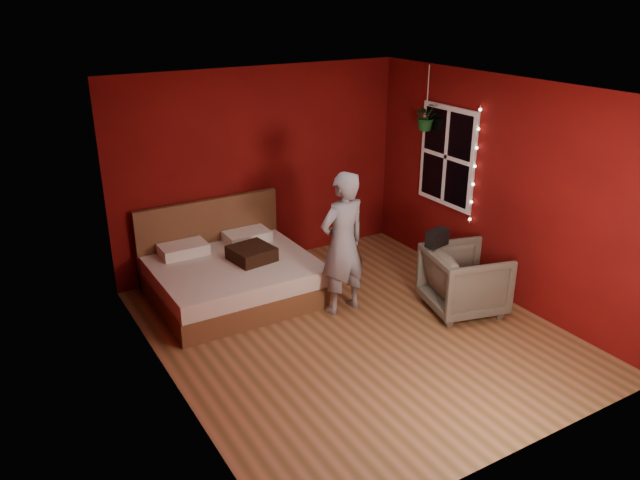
{
  "coord_description": "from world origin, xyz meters",
  "views": [
    {
      "loc": [
        -3.35,
        -4.9,
        3.48
      ],
      "look_at": [
        -0.2,
        0.4,
        0.98
      ],
      "focal_mm": 35.0,
      "sensor_mm": 36.0,
      "label": 1
    }
  ],
  "objects": [
    {
      "name": "window",
      "position": [
        1.97,
        0.9,
        1.5
      ],
      "size": [
        0.05,
        0.97,
        1.27
      ],
      "color": "white",
      "rests_on": "room_walls"
    },
    {
      "name": "hanging_plant",
      "position": [
        1.88,
        1.25,
        1.96
      ],
      "size": [
        0.37,
        0.34,
        0.82
      ],
      "color": "silver",
      "rests_on": "room_walls"
    },
    {
      "name": "person",
      "position": [
        0.15,
        0.5,
        0.83
      ],
      "size": [
        0.65,
        0.47,
        1.66
      ],
      "primitive_type": "imported",
      "rotation": [
        0.0,
        0.0,
        3.26
      ],
      "color": "gray",
      "rests_on": "ground"
    },
    {
      "name": "room_walls",
      "position": [
        0.0,
        0.0,
        1.68
      ],
      "size": [
        4.04,
        4.54,
        2.62
      ],
      "color": "#680C0A",
      "rests_on": "ground"
    },
    {
      "name": "handbag",
      "position": [
        1.14,
        0.05,
        0.85
      ],
      "size": [
        0.29,
        0.18,
        0.19
      ],
      "primitive_type": "cube",
      "rotation": [
        0.0,
        0.0,
        0.18
      ],
      "color": "black",
      "rests_on": "armchair"
    },
    {
      "name": "fairy_lights",
      "position": [
        1.94,
        0.37,
        1.5
      ],
      "size": [
        0.04,
        0.04,
        1.45
      ],
      "color": "silver",
      "rests_on": "room_walls"
    },
    {
      "name": "armchair",
      "position": [
        1.35,
        -0.22,
        0.38
      ],
      "size": [
        1.01,
        0.99,
        0.76
      ],
      "primitive_type": "imported",
      "rotation": [
        0.0,
        0.0,
        1.32
      ],
      "color": "#595646",
      "rests_on": "ground"
    },
    {
      "name": "bed",
      "position": [
        -0.8,
        1.49,
        0.27
      ],
      "size": [
        1.87,
        1.59,
        1.03
      ],
      "color": "brown",
      "rests_on": "ground"
    },
    {
      "name": "throw_pillow",
      "position": [
        -0.58,
        1.36,
        0.55
      ],
      "size": [
        0.52,
        0.52,
        0.16
      ],
      "primitive_type": "cube",
      "rotation": [
        0.0,
        0.0,
        0.14
      ],
      "color": "black",
      "rests_on": "bed"
    },
    {
      "name": "floor",
      "position": [
        0.0,
        0.0,
        0.0
      ],
      "size": [
        4.5,
        4.5,
        0.0
      ],
      "primitive_type": "plane",
      "color": "#935D3B",
      "rests_on": "ground"
    }
  ]
}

